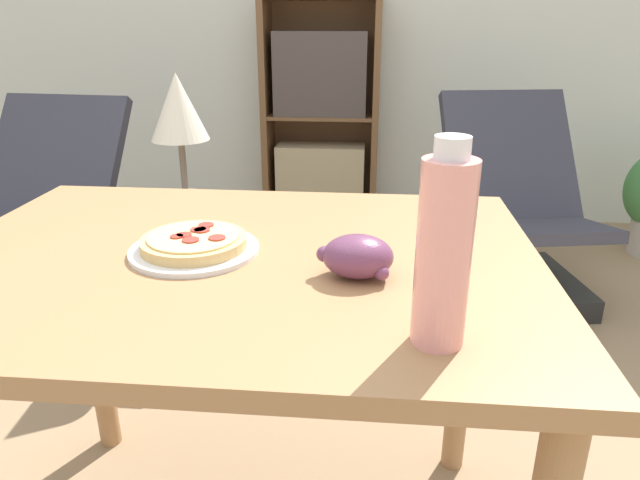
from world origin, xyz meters
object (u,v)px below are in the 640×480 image
bookshelf (321,125)px  side_table (192,269)px  table_lamp (179,114)px  grape_bunch (357,257)px  pizza_on_plate (194,245)px  lounge_chair_near (42,248)px  lounge_chair_far (515,234)px  drink_bottle (444,252)px

bookshelf → side_table: (-0.39, -1.35, -0.34)m
side_table → table_lamp: table_lamp is taller
side_table → grape_bunch: bearing=-59.1°
side_table → pizza_on_plate: bearing=-70.6°
bookshelf → table_lamp: bearing=-106.1°
lounge_chair_near → bookshelf: bearing=54.7°
table_lamp → lounge_chair_far: bearing=18.5°
grape_bunch → drink_bottle: bearing=-60.4°
bookshelf → lounge_chair_near: bearing=-130.5°
pizza_on_plate → side_table: size_ratio=0.46×
drink_bottle → lounge_chair_far: 1.96m
pizza_on_plate → lounge_chair_far: size_ratio=0.27×
pizza_on_plate → side_table: bearing=109.4°
drink_bottle → bookshelf: size_ratio=0.21×
lounge_chair_near → bookshelf: 1.68m
grape_bunch → lounge_chair_far: 1.79m
pizza_on_plate → lounge_chair_near: (-1.05, 1.14, -0.51)m
drink_bottle → side_table: 1.67m
bookshelf → side_table: size_ratio=2.53×
pizza_on_plate → table_lamp: size_ratio=0.49×
grape_bunch → bookshelf: size_ratio=0.10×
pizza_on_plate → bookshelf: size_ratio=0.18×
drink_bottle → side_table: drink_bottle is taller
bookshelf → side_table: bearing=-106.1°
side_table → table_lamp: 0.61m
pizza_on_plate → side_table: pizza_on_plate is taller
lounge_chair_far → side_table: 1.42m
side_table → drink_bottle: bearing=-59.3°
grape_bunch → side_table: grape_bunch is taller
lounge_chair_far → drink_bottle: bearing=-117.5°
pizza_on_plate → side_table: (-0.37, 1.05, -0.53)m
bookshelf → drink_bottle: bearing=-81.5°
pizza_on_plate → table_lamp: table_lamp is taller
pizza_on_plate → drink_bottle: (0.42, -0.28, 0.12)m
lounge_chair_near → pizza_on_plate: bearing=-42.3°
grape_bunch → table_lamp: bearing=120.9°
lounge_chair_near → bookshelf: (1.07, 1.25, 0.32)m
pizza_on_plate → drink_bottle: 0.52m
bookshelf → table_lamp: 1.43m
lounge_chair_far → bookshelf: bearing=126.7°
grape_bunch → drink_bottle: size_ratio=0.47×
lounge_chair_near → table_lamp: table_lamp is taller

